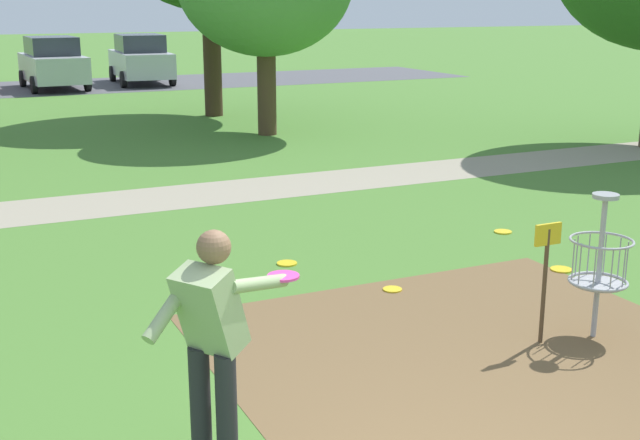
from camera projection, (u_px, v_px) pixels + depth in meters
dirt_tee_pad at (478, 355)px, 7.41m from camera, size 4.54×4.28×0.01m
disc_golf_basket at (594, 261)px, 7.63m from camera, size 0.98×0.58×1.39m
player_throwing at (213, 341)px, 5.27m from camera, size 1.15×0.54×1.71m
frisbee_mid_grass at (392, 289)px, 9.08m from camera, size 0.21×0.21×0.02m
frisbee_far_left at (561, 269)px, 9.75m from camera, size 0.25×0.25×0.02m
frisbee_far_right at (503, 232)px, 11.34m from camera, size 0.24×0.24×0.02m
frisbee_scattered_a at (287, 263)px, 9.98m from camera, size 0.24×0.24×0.02m
parking_lot_strip at (5, 89)px, 29.57m from camera, size 36.00×6.00×0.01m
parked_car_center_left at (53, 63)px, 29.41m from camera, size 2.09×4.26×1.84m
parked_car_center_right at (141, 59)px, 31.32m from camera, size 2.15×4.29×1.84m
gravel_path at (116, 203)px, 13.00m from camera, size 40.00×1.67×0.00m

